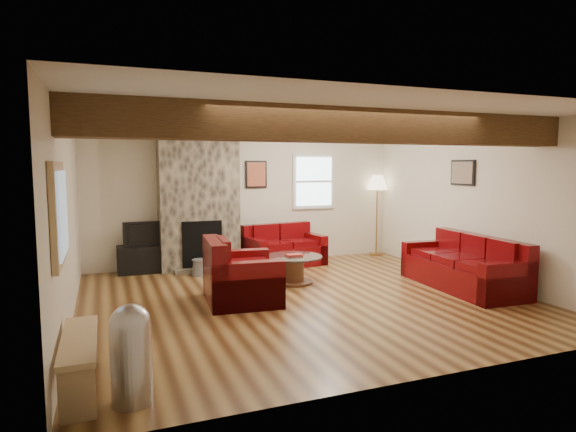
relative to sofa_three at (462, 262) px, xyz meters
name	(u,v)px	position (x,y,z in m)	size (l,w,h in m)	color
room	(305,210)	(-2.48, 0.32, 0.85)	(8.00, 8.00, 8.00)	#502E15
oak_beam	(349,126)	(-2.48, -0.93, 1.91)	(6.00, 0.36, 0.38)	#371E10
chimney_breast	(199,202)	(-3.48, 2.81, 0.82)	(1.40, 0.67, 2.50)	#332E27
back_window	(314,181)	(-1.13, 3.03, 1.15)	(0.90, 0.08, 1.10)	silver
hatch_window	(59,213)	(-5.44, -1.18, 1.05)	(0.08, 1.00, 0.90)	tan
ceiling_dome	(335,130)	(-1.58, 1.22, 2.04)	(0.40, 0.40, 0.18)	white
artwork_back	(256,174)	(-2.33, 3.03, 1.30)	(0.42, 0.06, 0.52)	black
artwork_right	(462,173)	(0.48, 0.62, 1.35)	(0.06, 0.55, 0.42)	black
sofa_three	(462,262)	(0.00, 0.00, 0.00)	(2.06, 0.86, 0.80)	#400409
loveseat	(284,245)	(-1.94, 2.55, -0.02)	(1.43, 0.82, 0.76)	#400409
armchair_red	(242,270)	(-3.34, 0.49, 0.04)	(1.08, 0.95, 0.88)	#400409
coffee_table	(294,270)	(-2.29, 1.19, -0.18)	(0.90, 0.90, 0.47)	#412614
tv_cabinet	(146,259)	(-4.42, 2.85, -0.16)	(0.96, 0.38, 0.48)	black
television	(145,233)	(-4.42, 2.85, 0.29)	(0.74, 0.10, 0.43)	black
floor_lamp	(377,187)	(0.25, 2.87, 1.03)	(0.43, 0.43, 1.67)	#AD8148
pine_bench	(80,364)	(-5.31, -1.57, -0.18)	(0.28, 1.18, 0.44)	tan
pedal_bin	(131,354)	(-4.92, -1.96, 0.00)	(0.32, 0.32, 0.80)	#AAA9AE
coal_bucket	(200,267)	(-3.57, 2.29, -0.26)	(0.30, 0.30, 0.28)	gray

